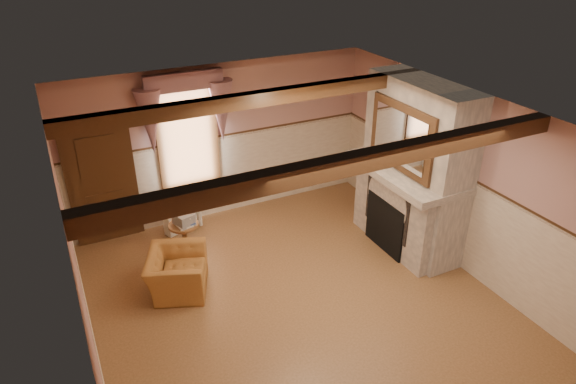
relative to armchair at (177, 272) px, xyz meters
name	(u,v)px	position (x,y,z in m)	size (l,w,h in m)	color
floor	(297,302)	(1.45, -1.06, -0.30)	(5.50, 6.00, 0.01)	brown
ceiling	(299,118)	(1.45, -1.06, 2.50)	(5.50, 6.00, 0.01)	silver
wall_back	(221,142)	(1.45, 1.94, 1.10)	(5.50, 0.02, 2.80)	tan
wall_front	(459,380)	(1.45, -4.06, 1.10)	(5.50, 0.02, 2.80)	tan
wall_left	(78,275)	(-1.30, -1.06, 1.10)	(0.02, 6.00, 2.80)	tan
wall_right	(458,178)	(4.20, -1.06, 1.10)	(0.02, 6.00, 2.80)	tan
wainscot	(297,260)	(1.45, -1.06, 0.45)	(5.50, 6.00, 1.50)	beige
chair_rail	(298,212)	(1.45, -1.06, 1.20)	(5.50, 6.00, 0.08)	black
firebox	(388,224)	(3.45, -0.46, 0.15)	(0.20, 0.95, 0.90)	black
armchair	(177,272)	(0.00, 0.00, 0.00)	(0.94, 0.82, 0.61)	#9E662D
side_table	(185,238)	(0.37, 0.89, -0.03)	(0.49, 0.49, 0.55)	brown
book_stack	(184,219)	(0.39, 0.88, 0.35)	(0.26, 0.32, 0.20)	#B7AD8C
radiator	(182,214)	(0.55, 1.64, 0.00)	(0.70, 0.18, 0.60)	white
bowl	(399,161)	(3.69, -0.27, 1.16)	(0.38, 0.38, 0.09)	brown
mantel_clock	(380,147)	(3.69, 0.27, 1.22)	(0.14, 0.24, 0.20)	black
oil_lamp	(396,154)	(3.69, -0.16, 1.26)	(0.11, 0.11, 0.28)	#B57A33
candle_red	(441,184)	(3.69, -1.24, 1.20)	(0.06, 0.06, 0.16)	#A31422
jar_yellow	(426,176)	(3.69, -0.91, 1.18)	(0.06, 0.06, 0.12)	gold
fireplace	(416,167)	(3.87, -0.46, 1.10)	(0.85, 2.00, 2.80)	gray
mantel	(406,172)	(3.69, -0.46, 1.06)	(1.05, 2.05, 0.12)	gray
overmantel_mirror	(401,138)	(3.51, -0.46, 1.67)	(0.06, 1.44, 1.04)	silver
door	(102,184)	(-0.65, 1.88, 0.75)	(1.10, 0.10, 2.10)	black
window	(187,135)	(0.85, 1.91, 1.35)	(1.06, 0.08, 2.02)	white
window_drapes	(186,102)	(0.85, 1.82, 1.95)	(1.30, 0.14, 1.40)	gray
ceiling_beam_front	(353,163)	(1.45, -2.26, 2.40)	(5.50, 0.18, 0.20)	black
ceiling_beam_back	(259,99)	(1.45, 0.14, 2.40)	(5.50, 0.18, 0.20)	black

